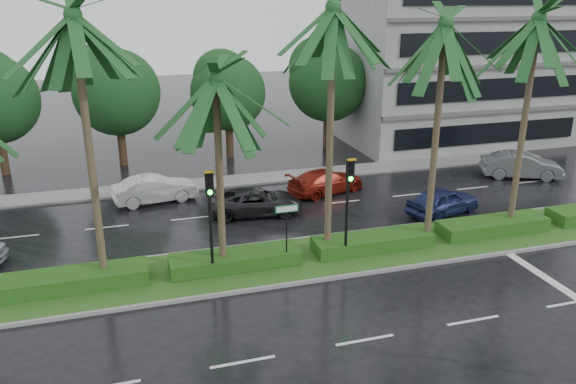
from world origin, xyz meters
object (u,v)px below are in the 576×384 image
object	(u,v)px
car_white	(155,189)
car_grey	(521,165)
car_red	(326,181)
street_sign	(287,220)
signal_median_left	(210,209)
car_darkgrey	(256,202)
car_blue	(443,201)

from	to	relation	value
car_white	car_grey	world-z (taller)	car_grey
car_red	car_white	bearing A→B (deg)	65.34
car_white	street_sign	bearing A→B (deg)	-162.62
car_red	signal_median_left	bearing A→B (deg)	120.13
signal_median_left	car_red	distance (m)	11.65
street_sign	car_red	xyz separation A→B (m)	(4.72, 8.23, -1.47)
car_darkgrey	car_blue	size ratio (longest dim) A/B	1.15
street_sign	car_red	world-z (taller)	street_sign
car_blue	car_grey	xyz separation A→B (m)	(7.70, 3.92, 0.07)
signal_median_left	car_red	world-z (taller)	signal_median_left
street_sign	car_blue	world-z (taller)	street_sign
car_blue	car_darkgrey	bearing A→B (deg)	57.10
car_white	car_darkgrey	world-z (taller)	car_white
car_white	car_red	size ratio (longest dim) A/B	0.96
car_red	car_blue	xyz separation A→B (m)	(4.50, -4.71, 0.03)
car_red	car_darkgrey	bearing A→B (deg)	96.78
car_grey	car_white	bearing A→B (deg)	109.60
street_sign	car_white	distance (m)	10.53
street_sign	car_darkgrey	world-z (taller)	street_sign
signal_median_left	car_darkgrey	bearing A→B (deg)	63.28
signal_median_left	street_sign	world-z (taller)	signal_median_left
signal_median_left	car_blue	distance (m)	12.98
signal_median_left	car_blue	xyz separation A→B (m)	(12.22, 3.70, -2.31)
car_white	car_grey	xyz separation A→B (m)	(21.42, -1.97, 0.04)
car_darkgrey	car_grey	bearing A→B (deg)	-79.44
car_white	car_grey	bearing A→B (deg)	-103.43
car_red	car_grey	xyz separation A→B (m)	(12.20, -0.79, 0.10)
signal_median_left	street_sign	bearing A→B (deg)	3.47
street_sign	car_grey	distance (m)	18.53
car_white	car_red	bearing A→B (deg)	-105.51
car_white	signal_median_left	bearing A→B (deg)	-179.28
signal_median_left	car_grey	distance (m)	21.44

